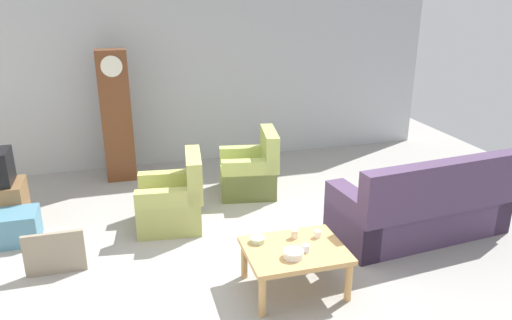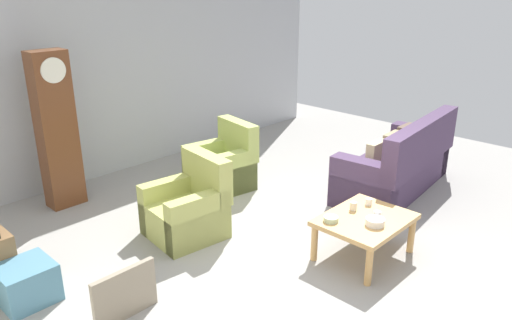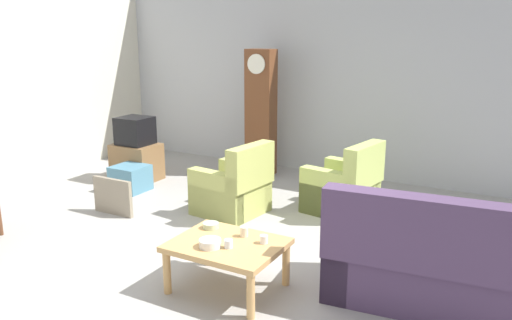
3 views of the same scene
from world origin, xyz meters
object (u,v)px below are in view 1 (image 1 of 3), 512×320
at_px(armchair_olive_far, 251,172).
at_px(cup_white_porcelain, 318,234).
at_px(grandfather_clock, 117,116).
at_px(bowl_white_stacked, 293,254).
at_px(framed_picture_leaning, 55,253).
at_px(coffee_table_wood, 295,254).
at_px(couch_floral, 422,208).
at_px(bowl_shallow_green, 258,240).
at_px(armchair_olive_near, 173,202).
at_px(cup_cream_tall, 294,234).
at_px(storage_box_blue, 18,227).
at_px(cup_blue_rimmed, 306,248).

xyz_separation_m(armchair_olive_far, cup_white_porcelain, (0.07, -2.29, 0.18)).
bearing_deg(grandfather_clock, bowl_white_stacked, -67.79).
distance_m(framed_picture_leaning, bowl_white_stacked, 2.48).
bearing_deg(armchair_olive_far, coffee_table_wood, -95.19).
xyz_separation_m(coffee_table_wood, cup_white_porcelain, (0.29, 0.14, 0.10)).
relative_size(couch_floral, bowl_shallow_green, 14.30).
xyz_separation_m(framed_picture_leaning, cup_white_porcelain, (2.58, -0.79, 0.25)).
relative_size(armchair_olive_near, cup_cream_tall, 10.10).
height_order(storage_box_blue, cup_blue_rimmed, cup_blue_rimmed).
bearing_deg(storage_box_blue, couch_floral, -14.17).
xyz_separation_m(bowl_white_stacked, bowl_shallow_green, (-0.24, 0.37, -0.01)).
bearing_deg(cup_blue_rimmed, couch_floral, 22.01).
bearing_deg(cup_white_porcelain, cup_blue_rimmed, -133.01).
distance_m(coffee_table_wood, cup_white_porcelain, 0.34).
height_order(armchair_olive_near, framed_picture_leaning, armchair_olive_near).
bearing_deg(bowl_white_stacked, couch_floral, 22.10).
relative_size(grandfather_clock, cup_blue_rimmed, 26.52).
height_order(grandfather_clock, bowl_white_stacked, grandfather_clock).
xyz_separation_m(armchair_olive_near, storage_box_blue, (-1.80, 0.08, -0.12)).
relative_size(coffee_table_wood, storage_box_blue, 2.05).
xyz_separation_m(coffee_table_wood, framed_picture_leaning, (-2.29, 0.93, -0.15)).
relative_size(armchair_olive_far, bowl_white_stacked, 4.82).
xyz_separation_m(couch_floral, cup_blue_rimmed, (-1.76, -0.71, 0.13)).
xyz_separation_m(couch_floral, armchair_olive_far, (-1.61, 1.81, -0.05)).
distance_m(coffee_table_wood, framed_picture_leaning, 2.47).
distance_m(storage_box_blue, bowl_shallow_green, 2.94).
bearing_deg(bowl_shallow_green, couch_floral, 10.77).
relative_size(framed_picture_leaning, cup_cream_tall, 6.59).
bearing_deg(grandfather_clock, armchair_olive_far, -30.89).
bearing_deg(cup_cream_tall, coffee_table_wood, -108.16).
relative_size(grandfather_clock, bowl_white_stacked, 10.38).
bearing_deg(grandfather_clock, cup_white_porcelain, -61.04).
bearing_deg(cup_blue_rimmed, grandfather_clock, 114.52).
relative_size(cup_cream_tall, bowl_shallow_green, 0.60).
xyz_separation_m(armchair_olive_far, bowl_white_stacked, (-0.29, -2.58, 0.18)).
relative_size(coffee_table_wood, grandfather_clock, 0.48).
bearing_deg(cup_blue_rimmed, bowl_shallow_green, 142.01).
relative_size(coffee_table_wood, cup_cream_tall, 10.54).
bearing_deg(cup_white_porcelain, armchair_olive_near, 129.15).
distance_m(armchair_olive_near, bowl_white_stacked, 2.07).
xyz_separation_m(armchair_olive_near, grandfather_clock, (-0.59, 1.80, 0.69)).
bearing_deg(bowl_white_stacked, bowl_shallow_green, 123.38).
relative_size(grandfather_clock, cup_cream_tall, 21.76).
bearing_deg(cup_white_porcelain, cup_cream_tall, 167.86).
bearing_deg(armchair_olive_near, grandfather_clock, 108.16).
height_order(coffee_table_wood, cup_cream_tall, cup_cream_tall).
distance_m(armchair_olive_far, cup_white_porcelain, 2.29).
distance_m(armchair_olive_far, storage_box_blue, 3.07).
distance_m(armchair_olive_far, coffee_table_wood, 2.44).
bearing_deg(armchair_olive_near, storage_box_blue, 177.35).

